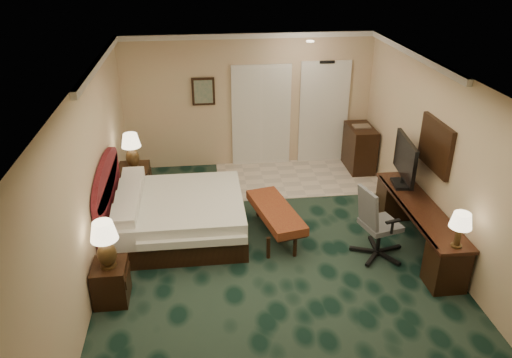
{
  "coord_description": "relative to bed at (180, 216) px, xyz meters",
  "views": [
    {
      "loc": [
        -1.0,
        -5.9,
        4.34
      ],
      "look_at": [
        -0.23,
        0.6,
        1.15
      ],
      "focal_mm": 35.0,
      "sensor_mm": 36.0,
      "label": 1
    }
  ],
  "objects": [
    {
      "name": "floor",
      "position": [
        1.39,
        -1.08,
        -0.32
      ],
      "size": [
        5.0,
        7.5,
        0.0
      ],
      "primitive_type": "cube",
      "color": "black",
      "rests_on": "ground"
    },
    {
      "name": "ceiling",
      "position": [
        1.39,
        -1.08,
        2.38
      ],
      "size": [
        5.0,
        7.5,
        0.0
      ],
      "primitive_type": "cube",
      "color": "silver",
      "rests_on": "wall_back"
    },
    {
      "name": "wall_back",
      "position": [
        1.39,
        2.67,
        1.03
      ],
      "size": [
        5.0,
        0.0,
        2.7
      ],
      "primitive_type": "cube",
      "color": "#DBAE8B",
      "rests_on": "ground"
    },
    {
      "name": "wall_left",
      "position": [
        -1.11,
        -1.08,
        1.03
      ],
      "size": [
        0.0,
        7.5,
        2.7
      ],
      "primitive_type": "cube",
      "color": "#DBAE8B",
      "rests_on": "ground"
    },
    {
      "name": "wall_right",
      "position": [
        3.89,
        -1.08,
        1.03
      ],
      "size": [
        0.0,
        7.5,
        2.7
      ],
      "primitive_type": "cube",
      "color": "#DBAE8B",
      "rests_on": "ground"
    },
    {
      "name": "crown_molding",
      "position": [
        1.39,
        -1.08,
        2.33
      ],
      "size": [
        5.0,
        7.5,
        0.1
      ],
      "primitive_type": null,
      "color": "white",
      "rests_on": "wall_back"
    },
    {
      "name": "tile_patch",
      "position": [
        2.29,
        1.82,
        -0.31
      ],
      "size": [
        3.2,
        1.7,
        0.01
      ],
      "primitive_type": "cube",
      "color": "beige",
      "rests_on": "ground"
    },
    {
      "name": "headboard",
      "position": [
        -1.05,
        -0.08,
        0.38
      ],
      "size": [
        0.12,
        2.0,
        1.4
      ],
      "primitive_type": null,
      "color": "#530C0E",
      "rests_on": "ground"
    },
    {
      "name": "entry_door",
      "position": [
        2.94,
        2.64,
        0.73
      ],
      "size": [
        1.02,
        0.06,
        2.18
      ],
      "primitive_type": "cube",
      "color": "white",
      "rests_on": "ground"
    },
    {
      "name": "closet_doors",
      "position": [
        1.64,
        2.63,
        0.73
      ],
      "size": [
        1.2,
        0.06,
        2.1
      ],
      "primitive_type": "cube",
      "color": "silver",
      "rests_on": "ground"
    },
    {
      "name": "wall_art",
      "position": [
        0.49,
        2.63,
        1.28
      ],
      "size": [
        0.45,
        0.06,
        0.55
      ],
      "primitive_type": "cube",
      "color": "#496B5E",
      "rests_on": "wall_back"
    },
    {
      "name": "wall_mirror",
      "position": [
        3.85,
        -0.48,
        1.23
      ],
      "size": [
        0.05,
        0.95,
        0.75
      ],
      "primitive_type": "cube",
      "color": "white",
      "rests_on": "wall_right"
    },
    {
      "name": "bed",
      "position": [
        0.0,
        0.0,
        0.0
      ],
      "size": [
        2.01,
        1.87,
        0.64
      ],
      "primitive_type": "cube",
      "color": "silver",
      "rests_on": "ground"
    },
    {
      "name": "nightstand_near",
      "position": [
        -0.87,
        -1.53,
        -0.05
      ],
      "size": [
        0.43,
        0.5,
        0.54
      ],
      "primitive_type": "cube",
      "color": "black",
      "rests_on": "ground"
    },
    {
      "name": "nightstand_far",
      "position": [
        -0.82,
        1.22,
        0.02
      ],
      "size": [
        0.54,
        0.61,
        0.67
      ],
      "primitive_type": "cube",
      "color": "black",
      "rests_on": "ground"
    },
    {
      "name": "lamp_near",
      "position": [
        -0.86,
        -1.55,
        0.55
      ],
      "size": [
        0.43,
        0.43,
        0.65
      ],
      "primitive_type": null,
      "rotation": [
        0.0,
        0.0,
        -0.28
      ],
      "color": "#2F1F0C",
      "rests_on": "nightstand_near"
    },
    {
      "name": "lamp_far",
      "position": [
        -0.81,
        1.23,
        0.67
      ],
      "size": [
        0.38,
        0.38,
        0.63
      ],
      "primitive_type": null,
      "rotation": [
        0.0,
        0.0,
        -0.13
      ],
      "color": "#2F1F0C",
      "rests_on": "nightstand_far"
    },
    {
      "name": "bed_bench",
      "position": [
        1.51,
        -0.21,
        -0.07
      ],
      "size": [
        0.8,
        1.53,
        0.49
      ],
      "primitive_type": "cube",
      "rotation": [
        0.0,
        0.0,
        0.22
      ],
      "color": "maroon",
      "rests_on": "ground"
    },
    {
      "name": "desk",
      "position": [
        3.61,
        -0.8,
        0.03
      ],
      "size": [
        0.53,
        2.45,
        0.71
      ],
      "primitive_type": "cube",
      "color": "black",
      "rests_on": "ground"
    },
    {
      "name": "tv",
      "position": [
        3.59,
        -0.08,
        0.79
      ],
      "size": [
        0.21,
        1.03,
        0.8
      ],
      "primitive_type": "cube",
      "rotation": [
        0.0,
        0.0,
        -0.12
      ],
      "color": "black",
      "rests_on": "desk"
    },
    {
      "name": "desk_lamp",
      "position": [
        3.63,
        -1.88,
        0.64
      ],
      "size": [
        0.31,
        0.31,
        0.5
      ],
      "primitive_type": null,
      "rotation": [
        0.0,
        0.0,
        0.09
      ],
      "color": "#2F1F0C",
      "rests_on": "desk"
    },
    {
      "name": "desk_chair",
      "position": [
        2.96,
        -0.94,
        0.25
      ],
      "size": [
        0.8,
        0.77,
        1.14
      ],
      "primitive_type": null,
      "rotation": [
        0.0,
        0.0,
        0.25
      ],
      "color": "#575757",
      "rests_on": "ground"
    },
    {
      "name": "minibar",
      "position": [
        3.6,
        2.12,
        0.14
      ],
      "size": [
        0.48,
        0.86,
        0.91
      ],
      "primitive_type": "cube",
      "color": "black",
      "rests_on": "ground"
    }
  ]
}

